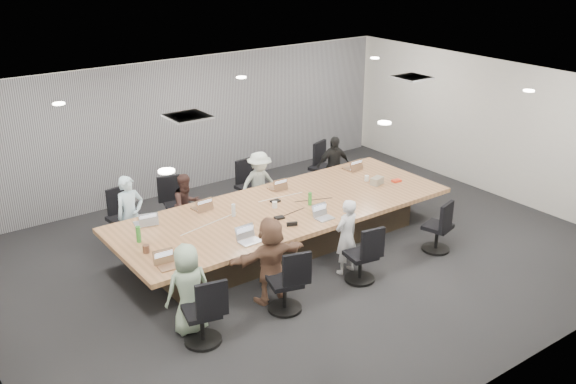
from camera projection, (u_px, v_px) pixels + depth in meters
floor at (302, 256)px, 10.96m from camera, size 10.00×8.00×0.00m
ceiling at (303, 95)px, 9.91m from camera, size 10.00×8.00×0.00m
wall_back at (187, 125)px, 13.43m from camera, size 10.00×0.00×2.80m
wall_front at (511, 279)px, 7.43m from camera, size 10.00×0.00×2.80m
wall_right at (496, 129)px, 13.16m from camera, size 0.00×8.00×2.80m
curtain at (189, 125)px, 13.37m from camera, size 9.80×0.04×2.80m
conference_table at (285, 225)px, 11.18m from camera, size 6.00×2.20×0.74m
chair_0 at (124, 223)px, 11.23m from camera, size 0.61×0.61×0.81m
chair_1 at (178, 209)px, 11.81m from camera, size 0.66×0.66×0.80m
chair_2 at (250, 191)px, 12.67m from camera, size 0.58×0.58×0.79m
chair_3 at (323, 171)px, 13.67m from camera, size 0.70×0.70×0.81m
chair_4 at (202, 317)px, 8.50m from camera, size 0.64×0.64×0.80m
chair_5 at (285, 286)px, 9.25m from camera, size 0.66×0.66×0.79m
chair_6 at (360, 259)px, 10.05m from camera, size 0.58×0.58×0.75m
chair_7 at (437, 231)px, 11.01m from camera, size 0.63×0.63×0.75m
person_0 at (130, 215)px, 10.86m from camera, size 0.54×0.38×1.38m
laptop_0 at (144, 223)px, 10.43m from camera, size 0.35×0.27×0.02m
person_1 at (187, 206)px, 11.47m from camera, size 0.63×0.52×1.19m
laptop_1 at (201, 208)px, 11.00m from camera, size 0.33×0.24×0.02m
person_2 at (260, 184)px, 12.31m from camera, size 0.87×0.55×1.29m
laptop_2 at (276, 188)px, 11.86m from camera, size 0.30×0.21×0.02m
person_3 at (333, 166)px, 13.32m from camera, size 0.80×0.48×1.27m
laptop_3 at (351, 168)px, 12.86m from camera, size 0.34×0.24×0.02m
person_4 at (188, 289)px, 8.67m from camera, size 0.66×0.45×1.31m
laptop_4 at (170, 267)px, 9.05m from camera, size 0.32×0.23×0.02m
person_5 at (271, 260)px, 9.40m from camera, size 1.27×0.51×1.34m
laptop_5 at (250, 242)px, 9.79m from camera, size 0.34×0.24×0.02m
person_6 at (346, 237)px, 10.22m from camera, size 0.49×0.35×1.27m
laptop_6 at (325, 218)px, 10.59m from camera, size 0.29×0.20×0.02m
bottle_green_left at (138, 234)px, 9.75m from camera, size 0.09×0.09×0.26m
bottle_green_right at (310, 199)px, 11.10m from camera, size 0.08×0.08×0.23m
bottle_clear at (234, 210)px, 10.65m from camera, size 0.09×0.09×0.22m
cup_white_far at (275, 205)px, 11.00m from camera, size 0.10×0.10×0.11m
cup_white_near at (367, 178)px, 12.20m from camera, size 0.09×0.09×0.11m
mug_brown at (146, 249)px, 9.45m from camera, size 0.12×0.12×0.12m
mic_left at (279, 218)px, 10.60m from camera, size 0.18×0.14×0.03m
mic_right at (275, 201)px, 11.25m from camera, size 0.17×0.11×0.03m
stapler at (292, 224)px, 10.33m from camera, size 0.18×0.10×0.07m
canvas_bag at (377, 181)px, 12.03m from camera, size 0.29×0.22×0.14m
snack_packet at (396, 181)px, 12.18m from camera, size 0.18×0.13×0.04m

